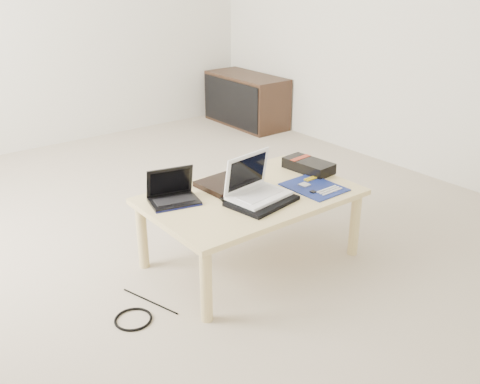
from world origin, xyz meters
TOP-DOWN VIEW (x-y plane):
  - ground at (0.00, 0.00)m, footprint 4.00×4.00m
  - coffee_table at (0.11, -0.69)m, footprint 1.10×0.70m
  - media_cabinet at (1.77, 1.45)m, footprint 0.41×0.90m
  - book at (0.08, -0.53)m, footprint 0.31×0.26m
  - netbook at (-0.27, -0.52)m, footprint 0.28×0.23m
  - tablet at (0.09, -0.62)m, footprint 0.31×0.27m
  - remote at (0.19, -0.62)m, footprint 0.08×0.24m
  - neoprene_sleeve at (0.08, -0.81)m, footprint 0.37×0.29m
  - white_laptop at (0.09, -0.76)m, footprint 0.33×0.25m
  - motherboard at (0.44, -0.84)m, footprint 0.26×0.32m
  - gpu_box at (0.59, -0.63)m, footprint 0.17×0.31m
  - cable_coil at (0.01, -0.77)m, footprint 0.13×0.13m
  - floor_cable_coil at (-0.66, -0.79)m, footprint 0.20×0.20m
  - floor_cable_trail at (-0.53, -0.71)m, footprint 0.11×0.34m

SIDE VIEW (x-z plane):
  - ground at x=0.00m, z-range 0.00..0.00m
  - floor_cable_trail at x=-0.53m, z-range 0.00..0.01m
  - floor_cable_coil at x=-0.66m, z-range 0.00..0.01m
  - media_cabinet at x=1.77m, z-range 0.00..0.50m
  - coffee_table at x=0.11m, z-range 0.15..0.55m
  - motherboard at x=0.44m, z-range 0.40..0.41m
  - cable_coil at x=0.01m, z-range 0.40..0.41m
  - tablet at x=0.09m, z-range 0.40..0.41m
  - neoprene_sleeve at x=0.08m, z-range 0.40..0.42m
  - remote at x=0.19m, z-range 0.40..0.42m
  - book at x=0.08m, z-range 0.40..0.43m
  - gpu_box at x=0.59m, z-range 0.40..0.46m
  - netbook at x=-0.27m, z-range 0.35..0.52m
  - white_laptop at x=0.09m, z-range 0.36..0.57m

